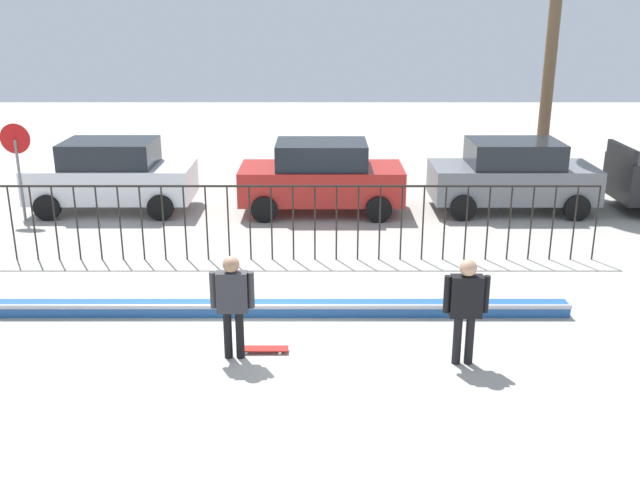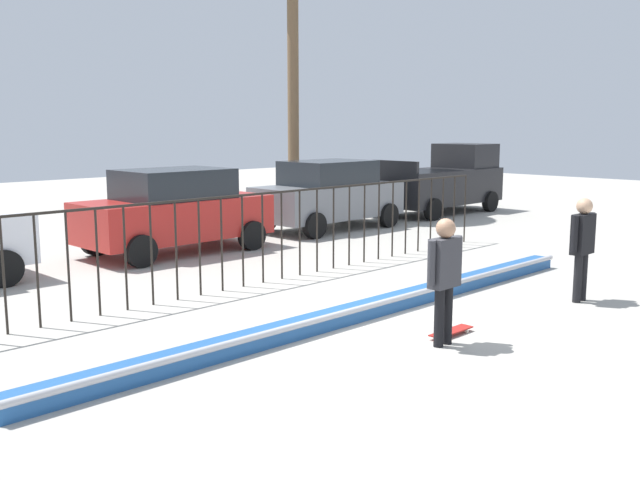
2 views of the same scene
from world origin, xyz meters
name	(u,v)px [view 2 (image 2 of 2)]	position (x,y,z in m)	size (l,w,h in m)	color
ground_plane	(398,326)	(0.00, 0.00, 0.00)	(60.00, 60.00, 0.00)	#ADA89E
bowl_coping_ledge	(365,310)	(0.00, 0.64, 0.12)	(11.00, 0.41, 0.27)	#235699
perimeter_fence	(242,230)	(0.00, 3.57, 1.04)	(14.04, 0.04, 1.67)	black
skateboarder	(445,270)	(-0.31, -1.00, 1.02)	(0.69, 0.26, 1.70)	black
skateboard	(451,331)	(0.13, -0.83, 0.06)	(0.80, 0.20, 0.07)	#A51E19
camera_operator	(583,240)	(3.25, -1.20, 1.03)	(0.69, 0.26, 1.71)	black
parked_car_red	(175,210)	(1.08, 7.36, 0.97)	(4.30, 2.12, 1.90)	#B2231E
parked_car_gray	(328,194)	(6.19, 7.50, 0.97)	(4.30, 2.12, 1.90)	slate
pickup_truck	(443,181)	(11.54, 7.46, 1.04)	(4.70, 2.12, 2.24)	black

